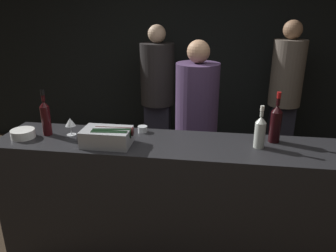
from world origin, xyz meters
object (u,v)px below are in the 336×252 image
object	(u,v)px
white_wine_bottle	(260,131)
person_blond_tee	(285,91)
person_grey_polo	(196,119)
wine_glass	(70,123)
bowl_white	(23,133)
candle_votive	(143,129)
person_in_hoodie	(158,91)
red_wine_bottle_black_foil	(46,117)
red_wine_bottle_tall	(276,123)
ice_bin_with_bottles	(108,136)

from	to	relation	value
white_wine_bottle	person_blond_tee	xyz separation A→B (m)	(0.48, 1.70, -0.12)
person_blond_tee	white_wine_bottle	bearing A→B (deg)	168.14
person_grey_polo	wine_glass	bearing A→B (deg)	-128.93
bowl_white	wine_glass	bearing A→B (deg)	17.76
wine_glass	person_blond_tee	xyz separation A→B (m)	(1.89, 1.67, -0.09)
person_blond_tee	candle_votive	bearing A→B (deg)	142.41
candle_votive	person_in_hoodie	xyz separation A→B (m)	(-0.15, 1.48, -0.06)
person_blond_tee	person_grey_polo	size ratio (longest dim) A/B	1.08
wine_glass	person_grey_polo	xyz separation A→B (m)	(0.92, 0.79, -0.19)
red_wine_bottle_black_foil	white_wine_bottle	size ratio (longest dim) A/B	1.16
red_wine_bottle_tall	person_in_hoodie	size ratio (longest dim) A/B	0.22
ice_bin_with_bottles	person_in_hoodie	size ratio (longest dim) A/B	0.20
candle_votive	bowl_white	bearing A→B (deg)	-163.92
white_wine_bottle	person_in_hoodie	size ratio (longest dim) A/B	0.18
ice_bin_with_bottles	red_wine_bottle_black_foil	distance (m)	0.55
red_wine_bottle_black_foil	red_wine_bottle_tall	bearing A→B (deg)	3.83
white_wine_bottle	person_blond_tee	size ratio (longest dim) A/B	0.17
bowl_white	person_grey_polo	xyz separation A→B (m)	(1.26, 0.89, -0.12)
red_wine_bottle_tall	person_grey_polo	world-z (taller)	person_grey_polo
white_wine_bottle	person_in_hoodie	distance (m)	1.95
bowl_white	red_wine_bottle_tall	bearing A→B (deg)	6.16
bowl_white	white_wine_bottle	xyz separation A→B (m)	(1.75, 0.08, 0.09)
white_wine_bottle	ice_bin_with_bottles	bearing A→B (deg)	-173.56
person_blond_tee	bowl_white	bearing A→B (deg)	132.67
ice_bin_with_bottles	candle_votive	distance (m)	0.35
red_wine_bottle_black_foil	bowl_white	bearing A→B (deg)	-150.54
ice_bin_with_bottles	person_grey_polo	size ratio (longest dim) A/B	0.21
wine_glass	candle_votive	bearing A→B (deg)	14.99
white_wine_bottle	person_blond_tee	world-z (taller)	person_blond_tee
candle_votive	red_wine_bottle_tall	world-z (taller)	red_wine_bottle_tall
red_wine_bottle_tall	person_grey_polo	bearing A→B (deg)	131.45
bowl_white	person_grey_polo	size ratio (longest dim) A/B	0.11
person_grey_polo	white_wine_bottle	bearing A→B (deg)	-48.40
ice_bin_with_bottles	red_wine_bottle_black_foil	size ratio (longest dim) A/B	1.00
ice_bin_with_bottles	wine_glass	xyz separation A→B (m)	(-0.35, 0.15, 0.03)
red_wine_bottle_black_foil	white_wine_bottle	world-z (taller)	red_wine_bottle_black_foil
bowl_white	red_wine_bottle_black_foil	size ratio (longest dim) A/B	0.50
ice_bin_with_bottles	candle_votive	size ratio (longest dim) A/B	4.72
bowl_white	person_grey_polo	distance (m)	1.55
candle_votive	person_blond_tee	size ratio (longest dim) A/B	0.04
red_wine_bottle_black_foil	person_grey_polo	distance (m)	1.39
ice_bin_with_bottles	person_blond_tee	bearing A→B (deg)	49.66
candle_votive	person_in_hoodie	bearing A→B (deg)	95.68
white_wine_bottle	person_grey_polo	distance (m)	0.97
wine_glass	person_grey_polo	world-z (taller)	person_grey_polo
ice_bin_with_bottles	candle_votive	world-z (taller)	ice_bin_with_bottles
bowl_white	candle_votive	size ratio (longest dim) A/B	2.34
bowl_white	person_in_hoodie	size ratio (longest dim) A/B	0.10
red_wine_bottle_tall	red_wine_bottle_black_foil	world-z (taller)	red_wine_bottle_tall
wine_glass	white_wine_bottle	world-z (taller)	white_wine_bottle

